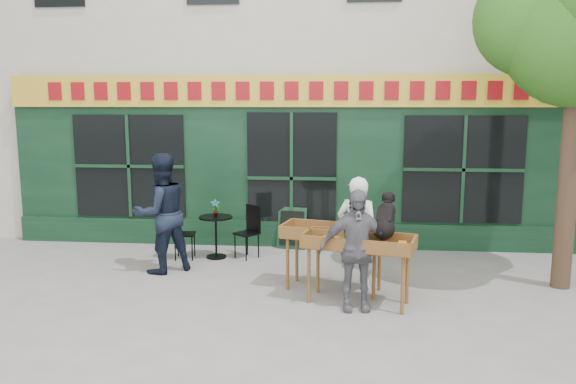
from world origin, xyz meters
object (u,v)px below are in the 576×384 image
object	(u,v)px
book_cart_center	(359,246)
man_left	(161,213)
dog	(385,214)
woman	(357,233)
book_cart_right	(334,237)
man_right	(355,250)
bistro_table	(216,228)

from	to	relation	value
book_cart_center	man_left	xyz separation A→B (m)	(-3.19, 1.20, 0.17)
dog	woman	size ratio (longest dim) A/B	0.35
book_cart_right	woman	bearing A→B (deg)	32.60
dog	man_left	world-z (taller)	man_left
book_cart_center	woman	xyz separation A→B (m)	(0.00, 0.65, 0.03)
woman	man_right	size ratio (longest dim) A/B	1.03
bistro_table	man_right	bearing A→B (deg)	-43.59
woman	bistro_table	xyz separation A→B (m)	(-2.49, 1.45, -0.31)
man_right	bistro_table	world-z (taller)	man_right
book_cart_center	book_cart_right	size ratio (longest dim) A/B	1.00
dog	man_right	bearing A→B (deg)	-142.72
book_cart_center	bistro_table	world-z (taller)	book_cart_center
book_cart_right	man_left	bearing A→B (deg)	-179.38
man_right	bistro_table	xyz separation A→B (m)	(-2.44, 2.32, -0.28)
book_cart_right	book_cart_center	bearing A→B (deg)	-42.90
book_cart_center	man_right	bearing A→B (deg)	-88.05
book_cart_center	dog	bearing A→B (deg)	6.30
man_left	book_cart_center	bearing A→B (deg)	117.79
dog	bistro_table	distance (m)	3.64
woman	man_left	xyz separation A→B (m)	(-3.19, 0.55, 0.13)
book_cart_center	book_cart_right	world-z (taller)	same
man_right	man_left	distance (m)	3.45
man_left	woman	bearing A→B (deg)	128.63
dog	book_cart_right	size ratio (longest dim) A/B	0.37
woman	man_left	size ratio (longest dim) A/B	0.86
dog	woman	bearing A→B (deg)	130.99
bistro_table	man_left	xyz separation A→B (m)	(-0.70, -0.90, 0.45)
woman	book_cart_right	world-z (taller)	woman
bistro_table	man_left	bearing A→B (deg)	-127.87
book_cart_right	man_left	world-z (taller)	man_left
woman	man_right	distance (m)	0.87
book_cart_right	man_right	xyz separation A→B (m)	(0.30, -0.75, 0.01)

